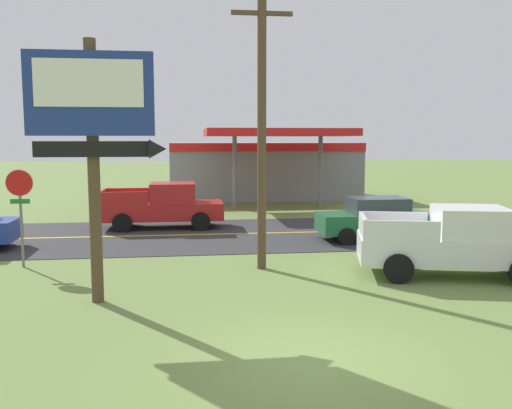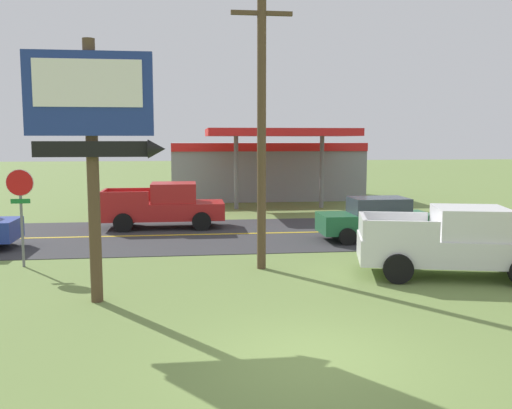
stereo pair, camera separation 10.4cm
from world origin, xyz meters
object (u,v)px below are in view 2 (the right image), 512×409
object	(u,v)px
utility_pole	(262,111)
pickup_white_parked_on_lawn	(455,243)
gas_station	(265,168)
stop_sign	(21,200)
car_green_mid_lane	(375,219)
motel_sign	(94,124)
pickup_red_on_road	(165,206)

from	to	relation	value
utility_pole	pickup_white_parked_on_lawn	world-z (taller)	utility_pole
utility_pole	gas_station	bearing A→B (deg)	81.66
pickup_white_parked_on_lawn	stop_sign	bearing A→B (deg)	167.63
stop_sign	car_green_mid_lane	size ratio (longest dim) A/B	0.70
utility_pole	motel_sign	bearing A→B (deg)	-144.77
pickup_red_on_road	motel_sign	bearing A→B (deg)	-95.79
pickup_white_parked_on_lawn	car_green_mid_lane	size ratio (longest dim) A/B	1.31
motel_sign	car_green_mid_lane	xyz separation A→B (m)	(9.17, 7.05, -3.35)
pickup_white_parked_on_lawn	car_green_mid_lane	distance (m)	5.68
utility_pole	pickup_red_on_road	world-z (taller)	utility_pole
gas_station	pickup_white_parked_on_lawn	bearing A→B (deg)	-83.76
utility_pole	stop_sign	bearing A→B (deg)	171.26
motel_sign	pickup_white_parked_on_lawn	world-z (taller)	motel_sign
stop_sign	pickup_red_on_road	bearing A→B (deg)	60.26
motel_sign	pickup_white_parked_on_lawn	distance (m)	10.14
stop_sign	car_green_mid_lane	bearing A→B (deg)	13.80
car_green_mid_lane	gas_station	bearing A→B (deg)	97.21
stop_sign	gas_station	bearing A→B (deg)	61.89
stop_sign	utility_pole	bearing A→B (deg)	-8.74
motel_sign	pickup_red_on_road	size ratio (longest dim) A/B	1.17
stop_sign	pickup_white_parked_on_lawn	xyz separation A→B (m)	(12.37, -2.71, -1.06)
motel_sign	stop_sign	distance (m)	5.44
stop_sign	pickup_white_parked_on_lawn	distance (m)	12.71
motel_sign	gas_station	distance (m)	24.06
utility_pole	pickup_red_on_road	bearing A→B (deg)	111.31
gas_station	pickup_red_on_road	size ratio (longest dim) A/B	2.31
utility_pole	pickup_white_parked_on_lawn	distance (m)	6.62
pickup_red_on_road	car_green_mid_lane	distance (m)	8.99
pickup_white_parked_on_lawn	pickup_red_on_road	bearing A→B (deg)	130.99
stop_sign	pickup_white_parked_on_lawn	bearing A→B (deg)	-12.37
pickup_white_parked_on_lawn	car_green_mid_lane	xyz separation A→B (m)	(-0.35, 5.66, -0.13)
gas_station	car_green_mid_lane	world-z (taller)	gas_station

